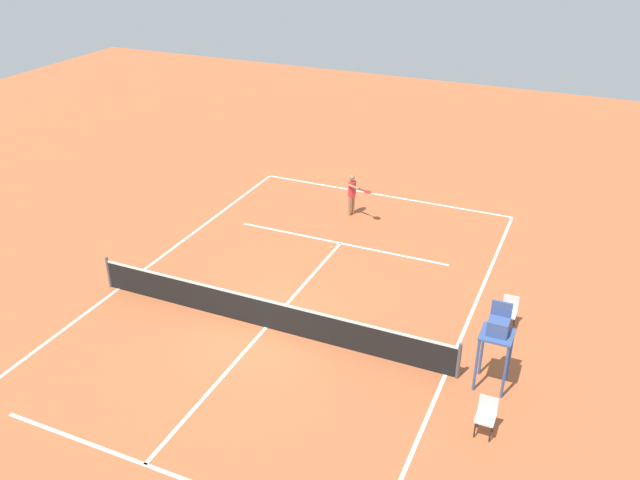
# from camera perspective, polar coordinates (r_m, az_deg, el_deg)

# --- Properties ---
(ground_plane) EXTENTS (60.00, 60.00, 0.00)m
(ground_plane) POSITION_cam_1_polar(r_m,az_deg,el_deg) (19.53, -4.63, -7.46)
(ground_plane) COLOR #AD5933
(court_lines) EXTENTS (10.69, 20.86, 0.01)m
(court_lines) POSITION_cam_1_polar(r_m,az_deg,el_deg) (19.53, -4.63, -7.45)
(court_lines) COLOR white
(court_lines) RESTS_ON ground
(tennis_net) EXTENTS (11.29, 0.10, 1.07)m
(tennis_net) POSITION_cam_1_polar(r_m,az_deg,el_deg) (19.26, -4.69, -6.25)
(tennis_net) COLOR #4C4C51
(tennis_net) RESTS_ON ground
(player_serving) EXTENTS (1.17, 0.92, 1.67)m
(player_serving) POSITION_cam_1_polar(r_m,az_deg,el_deg) (25.66, 2.80, 4.14)
(player_serving) COLOR #9E704C
(player_serving) RESTS_ON ground
(tennis_ball) EXTENTS (0.07, 0.07, 0.07)m
(tennis_ball) POSITION_cam_1_polar(r_m,az_deg,el_deg) (23.60, 0.97, -0.62)
(tennis_ball) COLOR #CCE033
(tennis_ball) RESTS_ON ground
(umpire_chair) EXTENTS (0.80, 0.80, 2.41)m
(umpire_chair) POSITION_cam_1_polar(r_m,az_deg,el_deg) (17.04, 14.93, -7.71)
(umpire_chair) COLOR #38518C
(umpire_chair) RESTS_ON ground
(courtside_chair_near) EXTENTS (0.44, 0.46, 0.95)m
(courtside_chair_near) POSITION_cam_1_polar(r_m,az_deg,el_deg) (16.29, 14.02, -14.28)
(courtside_chair_near) COLOR #262626
(courtside_chair_near) RESTS_ON ground
(courtside_chair_mid) EXTENTS (0.44, 0.46, 0.95)m
(courtside_chair_mid) POSITION_cam_1_polar(r_m,az_deg,el_deg) (19.99, 15.88, -5.82)
(courtside_chair_mid) COLOR #262626
(courtside_chair_mid) RESTS_ON ground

